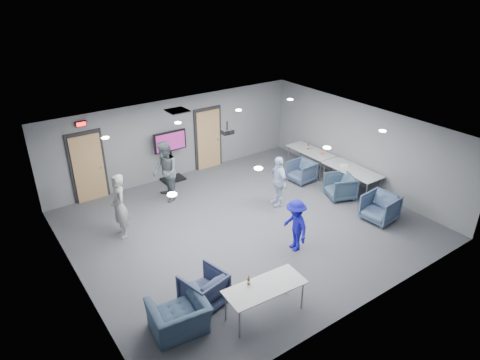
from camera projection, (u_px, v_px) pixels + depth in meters
floor at (246, 225)px, 11.92m from camera, size 9.00×9.00×0.00m
ceiling at (247, 134)px, 10.73m from camera, size 9.00×9.00×0.00m
wall_back at (176, 138)px, 14.26m from camera, size 9.00×0.02×2.70m
wall_front at (365, 256)px, 8.39m from camera, size 9.00×0.02×2.70m
wall_left at (74, 236)px, 9.01m from camera, size 0.02×8.00×2.70m
wall_right at (361, 146)px, 13.64m from camera, size 0.02×8.00×2.70m
door_left at (88, 168)px, 12.81m from camera, size 1.06×0.17×2.24m
door_right at (208, 139)px, 14.97m from camera, size 1.06×0.17×2.24m
exit_sign at (81, 124)px, 12.18m from camera, size 0.32×0.08×0.16m
hvac_diffuser at (177, 111)px, 12.53m from camera, size 0.60×0.60×0.03m
downlights at (247, 134)px, 10.73m from camera, size 6.18×3.78×0.02m
person_a at (119, 206)px, 11.08m from camera, size 0.48×0.68×1.77m
person_b at (165, 172)px, 12.85m from camera, size 0.84×1.01×1.88m
person_c at (278, 181)px, 12.64m from camera, size 0.58×0.98×1.56m
person_d at (295, 225)px, 10.61m from camera, size 0.67×0.98×1.40m
chair_right_a at (302, 172)px, 14.24m from camera, size 0.81×0.79×0.71m
chair_right_b at (340, 187)px, 13.21m from camera, size 1.07×1.06×0.75m
chair_right_c at (380, 208)px, 12.00m from camera, size 0.94×0.92×0.79m
chair_front_a at (204, 289)px, 8.98m from camera, size 0.98×1.00×0.77m
chair_front_b at (179, 317)px, 8.29m from camera, size 1.19×1.07×0.71m
table_right_a at (311, 152)px, 14.93m from camera, size 0.74×1.78×0.73m
table_right_b at (352, 170)px, 13.53m from camera, size 0.81×1.94×0.73m
table_front_left at (265, 288)px, 8.54m from camera, size 1.72×0.81×0.73m
bottle_front at (249, 281)px, 8.54m from camera, size 0.06×0.06×0.23m
bottle_right at (308, 147)px, 14.99m from camera, size 0.07×0.07×0.25m
snack_box at (322, 154)px, 14.59m from camera, size 0.21×0.18×0.04m
wrapper at (345, 166)px, 13.70m from camera, size 0.26×0.23×0.05m
tv_stand at (171, 153)px, 14.06m from camera, size 1.12×0.54×1.72m
projector at (227, 131)px, 11.75m from camera, size 0.34×0.32×0.35m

